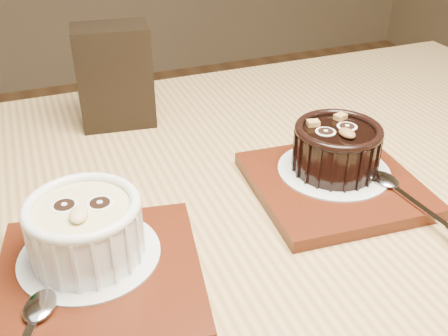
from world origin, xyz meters
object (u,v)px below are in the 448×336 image
object	(u,v)px
ramekin_white	(85,226)
condiment_stand	(115,76)
tray_left	(100,278)
tray_right	(334,184)
ramekin_dark	(337,146)
table	(237,276)

from	to	relation	value
ramekin_white	condiment_stand	world-z (taller)	condiment_stand
tray_left	tray_right	size ratio (longest dim) A/B	1.00
ramekin_white	condiment_stand	distance (m)	0.31
ramekin_dark	tray_left	bearing A→B (deg)	-170.10
tray_left	ramekin_dark	distance (m)	0.30
ramekin_dark	table	bearing A→B (deg)	-176.14
ramekin_white	ramekin_dark	world-z (taller)	ramekin_white
table	tray_left	distance (m)	0.19
condiment_stand	tray_right	bearing A→B (deg)	-53.89
table	ramekin_white	world-z (taller)	ramekin_white
tray_left	condiment_stand	xyz separation A→B (m)	(0.09, 0.32, 0.06)
condiment_stand	table	bearing A→B (deg)	-74.70
ramekin_white	condiment_stand	bearing A→B (deg)	88.66
tray_right	ramekin_dark	size ratio (longest dim) A/B	1.82
tray_right	ramekin_white	bearing A→B (deg)	-174.00
ramekin_dark	condiment_stand	bearing A→B (deg)	125.09
tray_left	ramekin_white	size ratio (longest dim) A/B	1.74
tray_right	condiment_stand	xyz separation A→B (m)	(-0.19, 0.26, 0.06)
tray_left	ramekin_dark	bearing A→B (deg)	13.82
table	ramekin_dark	xyz separation A→B (m)	(0.13, 0.02, 0.14)
tray_left	tray_right	world-z (taller)	same
table	tray_right	size ratio (longest dim) A/B	6.68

